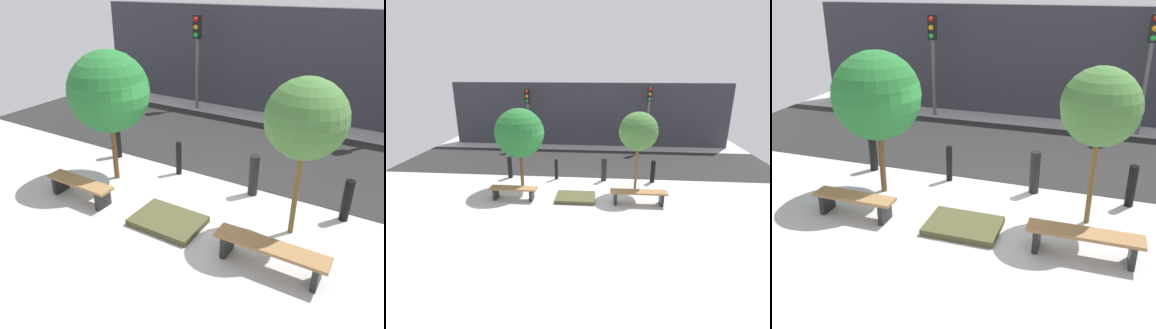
% 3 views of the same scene
% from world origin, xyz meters
% --- Properties ---
extents(ground_plane, '(18.00, 18.00, 0.00)m').
position_xyz_m(ground_plane, '(0.00, 0.00, 0.00)').
color(ground_plane, '#B0B0B0').
extents(road_strip, '(18.00, 4.40, 0.01)m').
position_xyz_m(road_strip, '(0.00, 3.53, 0.01)').
color(road_strip, '#242424').
rests_on(road_strip, ground).
extents(building_facade, '(16.20, 0.50, 3.67)m').
position_xyz_m(building_facade, '(0.00, 7.15, 1.83)').
color(building_facade, '#33333D').
rests_on(building_facade, ground).
extents(bench_left, '(1.68, 0.41, 0.46)m').
position_xyz_m(bench_left, '(-2.21, -1.08, 0.33)').
color(bench_left, black).
rests_on(bench_left, ground).
extents(bench_right, '(1.94, 0.42, 0.48)m').
position_xyz_m(bench_right, '(2.21, -1.08, 0.35)').
color(bench_right, black).
rests_on(bench_right, ground).
extents(planter_bed, '(1.40, 0.98, 0.13)m').
position_xyz_m(planter_bed, '(0.00, -0.88, 0.06)').
color(planter_bed, '#434226').
rests_on(planter_bed, ground).
extents(tree_behind_left_bench, '(1.85, 1.85, 3.10)m').
position_xyz_m(tree_behind_left_bench, '(-2.21, 0.11, 2.17)').
color(tree_behind_left_bench, brown).
rests_on(tree_behind_left_bench, ground).
extents(tree_behind_right_bench, '(1.42, 1.42, 3.03)m').
position_xyz_m(tree_behind_right_bench, '(2.21, 0.11, 2.31)').
color(tree_behind_right_bench, brown).
rests_on(tree_behind_right_bench, ground).
extents(bollard_far_left, '(0.20, 0.20, 0.91)m').
position_xyz_m(bollard_far_left, '(-3.00, 1.08, 0.46)').
color(bollard_far_left, black).
rests_on(bollard_far_left, ground).
extents(bollard_left, '(0.14, 0.14, 0.86)m').
position_xyz_m(bollard_left, '(-1.00, 1.08, 0.43)').
color(bollard_left, black).
rests_on(bollard_left, ground).
extents(bollard_center, '(0.22, 0.22, 0.96)m').
position_xyz_m(bollard_center, '(1.00, 1.08, 0.48)').
color(bollard_center, black).
rests_on(bollard_center, ground).
extents(bollard_right, '(0.18, 0.18, 0.90)m').
position_xyz_m(bollard_right, '(3.00, 1.08, 0.45)').
color(bollard_right, black).
rests_on(bollard_right, ground).
extents(traffic_light_west, '(0.28, 0.27, 3.36)m').
position_xyz_m(traffic_light_west, '(-3.36, 6.02, 2.34)').
color(traffic_light_west, '#595959').
rests_on(traffic_light_west, ground).
extents(traffic_light_mid_west, '(0.28, 0.27, 3.53)m').
position_xyz_m(traffic_light_mid_west, '(3.36, 6.02, 2.45)').
color(traffic_light_mid_west, '#5E5E5E').
rests_on(traffic_light_mid_west, ground).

